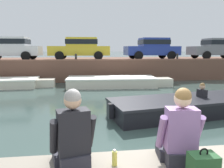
# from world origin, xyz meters

# --- Properties ---
(ground_plane) EXTENTS (400.00, 400.00, 0.00)m
(ground_plane) POSITION_xyz_m (0.00, 5.75, 0.00)
(ground_plane) COLOR #384C47
(far_quay_wall) EXTENTS (60.00, 6.00, 1.43)m
(far_quay_wall) POSITION_xyz_m (0.00, 14.49, 0.71)
(far_quay_wall) COLOR brown
(far_quay_wall) RESTS_ON ground
(far_wall_coping) EXTENTS (60.00, 0.24, 0.08)m
(far_wall_coping) POSITION_xyz_m (0.00, 11.61, 1.47)
(far_wall_coping) COLOR brown
(far_wall_coping) RESTS_ON far_quay_wall
(boat_moored_central_cream) EXTENTS (6.12, 2.12, 0.55)m
(boat_moored_central_cream) POSITION_xyz_m (0.67, 9.63, 0.28)
(boat_moored_central_cream) COLOR silver
(boat_moored_central_cream) RESTS_ON ground
(motorboat_passing) EXTENTS (5.95, 2.54, 1.04)m
(motorboat_passing) POSITION_xyz_m (2.35, 3.90, 0.28)
(motorboat_passing) COLOR black
(motorboat_passing) RESTS_ON ground
(car_leftmost_white) EXTENTS (4.01, 2.01, 1.54)m
(car_leftmost_white) POSITION_xyz_m (-6.07, 12.96, 2.27)
(car_leftmost_white) COLOR white
(car_leftmost_white) RESTS_ON far_quay_wall
(car_left_inner_yellow) EXTENTS (4.22, 1.97, 1.54)m
(car_left_inner_yellow) POSITION_xyz_m (-1.39, 12.96, 2.27)
(car_left_inner_yellow) COLOR yellow
(car_left_inner_yellow) RESTS_ON far_quay_wall
(car_centre_blue) EXTENTS (3.91, 2.03, 1.54)m
(car_centre_blue) POSITION_xyz_m (3.85, 12.96, 2.27)
(car_centre_blue) COLOR #233893
(car_centre_blue) RESTS_ON far_quay_wall
(car_right_inner_grey) EXTENTS (4.09, 2.08, 1.54)m
(car_right_inner_grey) POSITION_xyz_m (8.98, 12.96, 2.27)
(car_right_inner_grey) COLOR slate
(car_right_inner_grey) RESTS_ON far_quay_wall
(mooring_bollard_mid) EXTENTS (0.15, 0.15, 0.45)m
(mooring_bollard_mid) POSITION_xyz_m (-1.67, 11.74, 1.66)
(mooring_bollard_mid) COLOR #2D2B28
(mooring_bollard_mid) RESTS_ON far_quay_wall
(mooring_bollard_east) EXTENTS (0.15, 0.15, 0.45)m
(mooring_bollard_east) POSITION_xyz_m (5.28, 11.74, 1.66)
(mooring_bollard_east) COLOR #2D2B28
(mooring_bollard_east) RESTS_ON far_quay_wall
(person_seated_left) EXTENTS (0.59, 0.60, 0.96)m
(person_seated_left) POSITION_xyz_m (-1.24, -0.34, 1.13)
(person_seated_left) COLOR #282833
(person_seated_left) RESTS_ON near_quay
(person_seated_right) EXTENTS (0.56, 0.56, 0.96)m
(person_seated_right) POSITION_xyz_m (0.04, -0.42, 1.13)
(person_seated_right) COLOR #282833
(person_seated_right) RESTS_ON near_quay
(bottle_drink) EXTENTS (0.06, 0.06, 0.20)m
(bottle_drink) POSITION_xyz_m (-0.75, -0.37, 0.85)
(bottle_drink) COLOR #CCC64C
(bottle_drink) RESTS_ON near_quay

